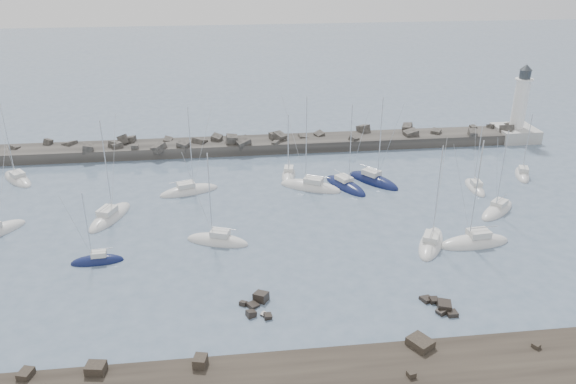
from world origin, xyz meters
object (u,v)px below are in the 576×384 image
at_px(sailboat_3, 110,217).
at_px(sailboat_14, 311,187).
at_px(sailboat_2, 97,261).
at_px(sailboat_12, 522,175).
at_px(sailboat_7, 431,244).
at_px(sailboat_5, 218,241).
at_px(lighthouse, 517,123).
at_px(sailboat_11, 497,211).
at_px(sailboat_4, 189,191).
at_px(sailboat_8, 373,181).
at_px(sailboat_6, 289,175).
at_px(sailboat_9, 474,243).
at_px(sailboat_1, 18,179).
at_px(sailboat_13, 345,186).
at_px(sailboat_10, 475,188).

xyz_separation_m(sailboat_3, sailboat_14, (28.14, 6.71, 0.00)).
bearing_deg(sailboat_2, sailboat_12, 16.93).
bearing_deg(sailboat_7, sailboat_14, 122.33).
height_order(sailboat_5, sailboat_14, sailboat_14).
bearing_deg(lighthouse, sailboat_11, -120.82).
distance_m(sailboat_4, sailboat_14, 18.03).
bearing_deg(sailboat_11, lighthouse, 59.18).
distance_m(sailboat_7, sailboat_12, 29.38).
xyz_separation_m(sailboat_8, sailboat_11, (14.17, -12.09, -0.02)).
distance_m(sailboat_6, sailboat_8, 13.20).
bearing_deg(sailboat_4, sailboat_9, -29.39).
distance_m(sailboat_5, sailboat_14, 20.44).
bearing_deg(sailboat_1, sailboat_9, -24.09).
height_order(sailboat_7, sailboat_11, sailboat_7).
height_order(sailboat_11, sailboat_12, sailboat_11).
height_order(sailboat_1, sailboat_5, sailboat_1).
height_order(sailboat_2, sailboat_6, sailboat_6).
bearing_deg(sailboat_9, sailboat_6, 129.42).
distance_m(lighthouse, sailboat_13, 40.40).
height_order(sailboat_7, sailboat_14, sailboat_14).
height_order(sailboat_6, sailboat_7, sailboat_7).
height_order(sailboat_6, sailboat_14, sailboat_14).
relative_size(sailboat_5, sailboat_6, 1.15).
bearing_deg(sailboat_13, sailboat_7, -70.42).
relative_size(sailboat_1, sailboat_14, 0.87).
bearing_deg(sailboat_4, sailboat_13, -2.07).
relative_size(sailboat_3, sailboat_5, 1.14).
distance_m(sailboat_9, sailboat_14, 25.74).
bearing_deg(sailboat_9, lighthouse, 56.93).
relative_size(sailboat_2, sailboat_11, 0.76).
distance_m(sailboat_3, sailboat_4, 12.50).
distance_m(sailboat_2, sailboat_10, 54.11).
bearing_deg(sailboat_7, sailboat_13, 109.58).
xyz_separation_m(sailboat_8, sailboat_9, (7.24, -20.33, 0.00)).
distance_m(sailboat_5, sailboat_9, 31.37).
bearing_deg(sailboat_10, sailboat_2, -164.09).
bearing_deg(sailboat_8, sailboat_4, -178.93).
xyz_separation_m(sailboat_2, sailboat_10, (52.04, 14.83, -0.01)).
bearing_deg(sailboat_6, sailboat_13, -33.10).
xyz_separation_m(sailboat_7, sailboat_14, (-11.86, 18.74, -0.00)).
xyz_separation_m(sailboat_5, sailboat_10, (38.24, 11.80, -0.02)).
xyz_separation_m(lighthouse, sailboat_14, (-41.28, -17.86, -2.95)).
height_order(sailboat_9, sailboat_10, sailboat_9).
height_order(sailboat_2, sailboat_9, sailboat_9).
bearing_deg(sailboat_2, lighthouse, 27.46).
bearing_deg(sailboat_11, sailboat_7, -147.46).
relative_size(sailboat_7, sailboat_12, 1.26).
xyz_separation_m(sailboat_3, sailboat_11, (52.24, -4.23, -0.01)).
distance_m(sailboat_2, sailboat_4, 21.00).
bearing_deg(sailboat_3, sailboat_14, 13.40).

